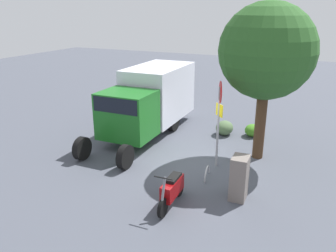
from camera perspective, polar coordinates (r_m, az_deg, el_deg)
name	(u,v)px	position (r m, az deg, el deg)	size (l,w,h in m)	color
ground_plane	(194,163)	(12.93, 4.44, -6.12)	(60.00, 60.00, 0.00)	#474B56
box_truck_near	(150,98)	(15.60, -3.06, 4.66)	(7.20, 2.26, 2.93)	black
motorcycle	(172,189)	(10.07, 0.69, -10.53)	(1.81, 0.55, 1.20)	black
stop_sign	(219,111)	(12.02, 8.54, 2.50)	(0.71, 0.33, 3.16)	#9E9EA3
street_tree	(267,52)	(12.74, 16.20, 11.79)	(3.43, 3.43, 5.78)	#47301E
utility_cabinet	(239,178)	(10.55, 11.83, -8.49)	(0.65, 0.48, 1.37)	slate
bike_rack_hoop	(207,177)	(11.90, 6.51, -8.55)	(0.85, 0.85, 0.05)	#B7B7BC
shrub_near_sign	(224,128)	(15.78, 9.42, -0.30)	(0.94, 0.77, 0.64)	#506A44
shrub_mid_verge	(252,130)	(15.87, 13.90, -0.69)	(0.80, 0.65, 0.54)	#407F21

